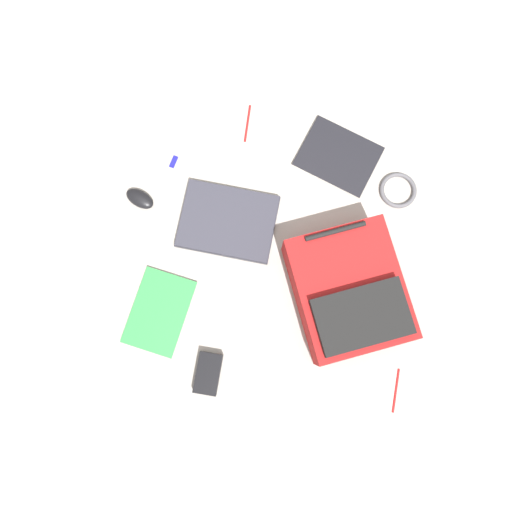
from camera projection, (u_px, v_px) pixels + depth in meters
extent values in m
plane|color=gray|center=(268.00, 246.00, 1.72)|extent=(3.38, 3.38, 0.00)
cube|color=maroon|center=(347.00, 291.00, 1.61)|extent=(0.45, 0.50, 0.16)
cube|color=black|center=(362.00, 317.00, 1.50)|extent=(0.33, 0.26, 0.03)
cylinder|color=black|center=(335.00, 231.00, 1.55)|extent=(0.20, 0.08, 0.02)
cube|color=#24242C|center=(228.00, 222.00, 1.72)|extent=(0.37, 0.29, 0.02)
cube|color=#2D2D38|center=(228.00, 221.00, 1.71)|extent=(0.36, 0.29, 0.01)
cube|color=silver|center=(159.00, 312.00, 1.67)|extent=(0.24, 0.30, 0.01)
cube|color=#2D8C3F|center=(159.00, 312.00, 1.66)|extent=(0.25, 0.31, 0.00)
cube|color=silver|center=(338.00, 157.00, 1.77)|extent=(0.33, 0.30, 0.01)
cube|color=black|center=(339.00, 156.00, 1.76)|extent=(0.34, 0.31, 0.00)
ellipsoid|color=black|center=(140.00, 199.00, 1.73)|extent=(0.12, 0.10, 0.04)
torus|color=#4C4C51|center=(398.00, 190.00, 1.74)|extent=(0.13, 0.13, 0.02)
cube|color=black|center=(208.00, 373.00, 1.62)|extent=(0.09, 0.15, 0.04)
cylinder|color=red|center=(396.00, 391.00, 1.63)|extent=(0.03, 0.15, 0.01)
cylinder|color=red|center=(247.00, 123.00, 1.79)|extent=(0.02, 0.15, 0.01)
cube|color=#191999|center=(174.00, 162.00, 1.77)|extent=(0.03, 0.05, 0.01)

